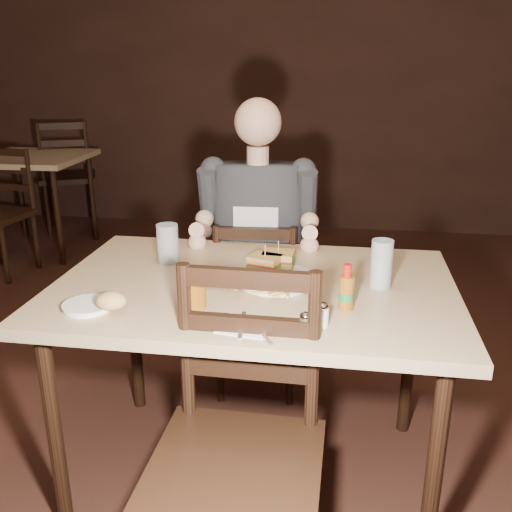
# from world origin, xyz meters

# --- Properties ---
(room_shell) EXTENTS (7.00, 7.00, 7.00)m
(room_shell) POSITION_xyz_m (0.00, 0.00, 1.40)
(room_shell) COLOR black
(room_shell) RESTS_ON ground
(main_table) EXTENTS (1.34, 0.89, 0.77)m
(main_table) POSITION_xyz_m (0.19, 0.14, 0.70)
(main_table) COLOR tan
(main_table) RESTS_ON ground
(bg_table) EXTENTS (0.82, 0.82, 0.77)m
(bg_table) POSITION_xyz_m (-1.94, 2.50, 0.68)
(bg_table) COLOR tan
(bg_table) RESTS_ON ground
(chair_far) EXTENTS (0.41, 0.45, 0.84)m
(chair_far) POSITION_xyz_m (0.11, 0.75, 0.42)
(chair_far) COLOR black
(chair_far) RESTS_ON ground
(chair_near) EXTENTS (0.45, 0.49, 0.96)m
(chair_near) POSITION_xyz_m (0.23, -0.42, 0.48)
(chair_near) COLOR black
(chair_near) RESTS_ON ground
(bg_chair_far) EXTENTS (0.62, 0.64, 0.99)m
(bg_chair_far) POSITION_xyz_m (-1.94, 3.05, 0.49)
(bg_chair_far) COLOR black
(bg_chair_far) RESTS_ON ground
(diner) EXTENTS (0.55, 0.44, 0.90)m
(diner) POSITION_xyz_m (0.11, 0.71, 0.88)
(diner) COLOR #2A2C2F
(diner) RESTS_ON chair_far
(dinner_plate) EXTENTS (0.26, 0.26, 0.01)m
(dinner_plate) POSITION_xyz_m (0.26, 0.16, 0.78)
(dinner_plate) COLOR white
(dinner_plate) RESTS_ON main_table
(sandwich_left) EXTENTS (0.12, 0.11, 0.09)m
(sandwich_left) POSITION_xyz_m (0.22, 0.21, 0.83)
(sandwich_left) COLOR #C19042
(sandwich_left) RESTS_ON dinner_plate
(sandwich_right) EXTENTS (0.11, 0.09, 0.10)m
(sandwich_right) POSITION_xyz_m (0.26, 0.26, 0.83)
(sandwich_right) COLOR #C19042
(sandwich_right) RESTS_ON dinner_plate
(fries_pile) EXTENTS (0.25, 0.17, 0.04)m
(fries_pile) POSITION_xyz_m (0.23, 0.06, 0.80)
(fries_pile) COLOR #D7BA63
(fries_pile) RESTS_ON dinner_plate
(ketchup_dollop) EXTENTS (0.04, 0.04, 0.01)m
(ketchup_dollop) POSITION_xyz_m (0.35, 0.08, 0.79)
(ketchup_dollop) COLOR maroon
(ketchup_dollop) RESTS_ON dinner_plate
(glass_left) EXTENTS (0.08, 0.08, 0.14)m
(glass_left) POSITION_xyz_m (-0.16, 0.30, 0.84)
(glass_left) COLOR silver
(glass_left) RESTS_ON main_table
(glass_right) EXTENTS (0.07, 0.07, 0.16)m
(glass_right) POSITION_xyz_m (0.60, 0.17, 0.85)
(glass_right) COLOR silver
(glass_right) RESTS_ON main_table
(hot_sauce) EXTENTS (0.04, 0.04, 0.14)m
(hot_sauce) POSITION_xyz_m (0.49, -0.02, 0.84)
(hot_sauce) COLOR #884B0F
(hot_sauce) RESTS_ON main_table
(salt_shaker) EXTENTS (0.04, 0.04, 0.07)m
(salt_shaker) POSITION_xyz_m (0.43, -0.15, 0.80)
(salt_shaker) COLOR white
(salt_shaker) RESTS_ON main_table
(pepper_shaker) EXTENTS (0.03, 0.03, 0.06)m
(pepper_shaker) POSITION_xyz_m (0.39, -0.21, 0.80)
(pepper_shaker) COLOR #38332D
(pepper_shaker) RESTS_ON main_table
(syrup_dispenser) EXTENTS (0.08, 0.08, 0.10)m
(syrup_dispenser) POSITION_xyz_m (0.04, -0.08, 0.82)
(syrup_dispenser) COLOR #884B0F
(syrup_dispenser) RESTS_ON main_table
(napkin) EXTENTS (0.16, 0.15, 0.00)m
(napkin) POSITION_xyz_m (0.21, -0.18, 0.77)
(napkin) COLOR white
(napkin) RESTS_ON main_table
(knife) EXTENTS (0.10, 0.17, 0.00)m
(knife) POSITION_xyz_m (0.26, -0.21, 0.78)
(knife) COLOR silver
(knife) RESTS_ON napkin
(fork) EXTENTS (0.03, 0.17, 0.01)m
(fork) POSITION_xyz_m (0.21, -0.19, 0.78)
(fork) COLOR silver
(fork) RESTS_ON napkin
(side_plate) EXTENTS (0.15, 0.15, 0.01)m
(side_plate) POSITION_xyz_m (-0.28, -0.14, 0.78)
(side_plate) COLOR white
(side_plate) RESTS_ON main_table
(bread_roll) EXTENTS (0.09, 0.08, 0.05)m
(bread_roll) POSITION_xyz_m (-0.19, -0.16, 0.81)
(bread_roll) COLOR tan
(bread_roll) RESTS_ON side_plate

